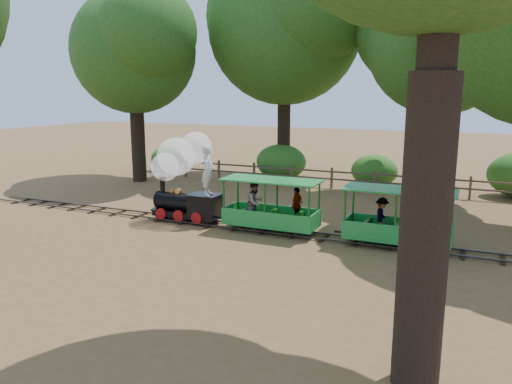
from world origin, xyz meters
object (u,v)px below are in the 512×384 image
at_px(locomotive, 182,170).
at_px(carriage_rear, 397,223).
at_px(fence, 311,175).
at_px(carriage_front, 270,209).

bearing_deg(locomotive, carriage_rear, -0.47).
distance_m(carriage_rear, fence, 9.52).
height_order(carriage_front, carriage_rear, same).
relative_size(locomotive, carriage_front, 1.02).
relative_size(locomotive, carriage_rear, 1.02).
bearing_deg(fence, carriage_rear, -57.17).
height_order(carriage_front, fence, carriage_front).
relative_size(carriage_front, carriage_rear, 1.00).
bearing_deg(carriage_rear, fence, 122.83).
height_order(carriage_rear, fence, carriage_rear).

